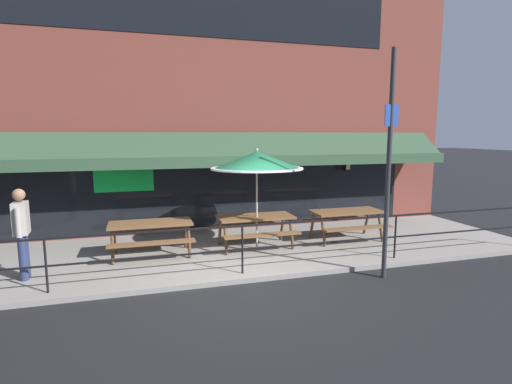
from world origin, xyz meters
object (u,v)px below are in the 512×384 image
(picnic_table_right, at_px, (346,217))
(patio_umbrella_centre, at_px, (257,161))
(pedestrian_walking, at_px, (22,229))
(picnic_table_left, at_px, (151,229))
(picnic_table_centre, at_px, (255,222))
(street_sign_pole, at_px, (389,164))

(picnic_table_right, distance_m, patio_umbrella_centre, 2.84)
(patio_umbrella_centre, bearing_deg, pedestrian_walking, -171.75)
(patio_umbrella_centre, distance_m, pedestrian_walking, 4.94)
(picnic_table_left, xyz_separation_m, picnic_table_centre, (2.42, -0.00, 0.00))
(picnic_table_right, xyz_separation_m, pedestrian_walking, (-7.18, -0.79, 0.35))
(picnic_table_right, relative_size, street_sign_pole, 0.41)
(picnic_table_left, distance_m, street_sign_pole, 5.21)
(picnic_table_centre, xyz_separation_m, patio_umbrella_centre, (0.00, -0.11, 1.47))
(patio_umbrella_centre, xyz_separation_m, pedestrian_walking, (-4.76, -0.69, -1.12))
(picnic_table_right, bearing_deg, picnic_table_left, 179.81)
(picnic_table_right, distance_m, street_sign_pole, 2.91)
(picnic_table_centre, height_order, picnic_table_right, same)
(picnic_table_left, height_order, picnic_table_right, same)
(picnic_table_centre, relative_size, patio_umbrella_centre, 0.76)
(patio_umbrella_centre, distance_m, street_sign_pole, 3.01)
(picnic_table_right, height_order, patio_umbrella_centre, patio_umbrella_centre)
(street_sign_pole, bearing_deg, picnic_table_centre, 128.17)
(picnic_table_centre, bearing_deg, street_sign_pole, -51.83)
(patio_umbrella_centre, bearing_deg, street_sign_pole, -50.48)
(pedestrian_walking, bearing_deg, picnic_table_left, 19.07)
(picnic_table_left, bearing_deg, picnic_table_centre, -0.05)
(picnic_table_left, xyz_separation_m, patio_umbrella_centre, (2.42, -0.12, 1.47))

